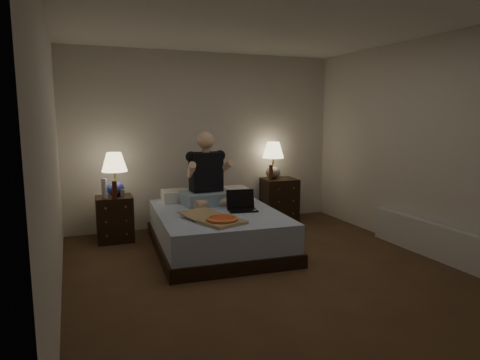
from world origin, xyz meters
name	(u,v)px	position (x,y,z in m)	size (l,w,h in m)	color
floor	(273,274)	(0.00, 0.00, 0.00)	(4.00, 4.50, 0.00)	brown
ceiling	(276,19)	(0.00, 0.00, 2.50)	(4.00, 4.50, 0.00)	white
wall_back	(206,140)	(0.00, 2.25, 1.25)	(4.00, 2.50, 0.00)	silver
wall_front	(476,190)	(0.00, -2.25, 1.25)	(4.00, 2.50, 0.00)	silver
wall_left	(51,161)	(-2.00, 0.00, 1.25)	(4.50, 2.50, 0.00)	silver
wall_right	(430,147)	(2.00, 0.00, 1.25)	(4.50, 2.50, 0.00)	silver
bed	(217,230)	(-0.25, 1.03, 0.23)	(1.41, 1.88, 0.47)	#6182C3
nightstand_left	(115,219)	(-1.37, 1.83, 0.29)	(0.45, 0.40, 0.58)	black
nightstand_right	(279,200)	(1.10, 2.02, 0.32)	(0.50, 0.45, 0.65)	black
lamp_left	(115,174)	(-1.34, 1.84, 0.86)	(0.32, 0.32, 0.56)	#293999
lamp_right	(273,160)	(1.00, 2.05, 0.93)	(0.32, 0.32, 0.56)	gray
water_bottle	(104,188)	(-1.48, 1.76, 0.71)	(0.07, 0.07, 0.25)	white
soda_can	(123,193)	(-1.26, 1.74, 0.63)	(0.07, 0.07, 0.10)	#B1B1AC
beer_bottle_left	(115,190)	(-1.37, 1.63, 0.70)	(0.06, 0.06, 0.23)	#4F190B
beer_bottle_right	(271,172)	(0.91, 1.93, 0.76)	(0.06, 0.06, 0.23)	#602E0D
person	(207,169)	(-0.23, 1.45, 0.93)	(0.66, 0.52, 0.93)	black
laptop	(242,201)	(0.04, 0.91, 0.59)	(0.34, 0.28, 0.24)	black
pizza_box	(222,220)	(-0.39, 0.43, 0.51)	(0.40, 0.76, 0.08)	tan
radiator	(425,237)	(1.93, -0.07, 0.20)	(0.10, 1.60, 0.40)	silver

